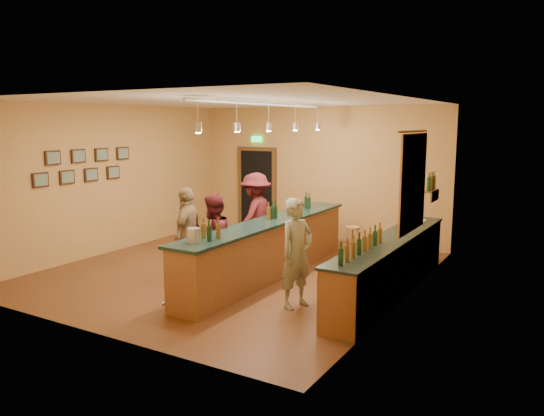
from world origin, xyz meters
The scene contains 18 objects.
floor centered at (0.00, 0.00, 0.00)m, with size 7.00×7.00×0.00m, color brown.
ceiling centered at (0.00, 0.00, 3.20)m, with size 6.50×7.00×0.02m, color silver.
wall_back centered at (0.00, 3.50, 1.60)m, with size 6.50×0.02×3.20m, color tan.
wall_front centered at (0.00, -3.50, 1.60)m, with size 6.50×0.02×3.20m, color tan.
wall_left centered at (-3.25, 0.00, 1.60)m, with size 0.02×7.00×3.20m, color tan.
wall_right centered at (3.25, 0.00, 1.60)m, with size 0.02×7.00×3.20m, color tan.
doorway centered at (-1.70, 3.47, 1.13)m, with size 1.15×0.09×2.48m.
tapestry centered at (3.23, 0.40, 1.85)m, with size 0.03×1.40×1.60m, color #983A1E.
bottle_shelf centered at (3.17, 1.90, 1.67)m, with size 0.17×0.55×0.54m.
picture_grid centered at (-3.21, -0.75, 1.95)m, with size 0.06×2.20×0.70m, color #382111, non-canonical shape.
back_counter centered at (2.97, 0.18, 0.49)m, with size 0.60×4.55×1.27m.
tasting_bar centered at (0.73, 0.00, 0.61)m, with size 0.73×5.10×1.38m.
pendant_track centered at (0.73, 0.00, 2.98)m, with size 0.11×4.60×0.50m.
bartender centered at (1.93, -1.18, 0.85)m, with size 0.62×0.41×1.70m, color gray.
customer_a centered at (0.18, -0.95, 0.80)m, with size 0.78×0.61×1.60m, color #59191E.
customer_b centered at (-0.42, -0.91, 0.85)m, with size 0.99×0.41×1.69m, color #997A51.
customer_c centered at (-0.23, 1.07, 0.90)m, with size 1.16×0.67×1.80m, color #59191E.
bar_stool centered at (1.49, 2.20, 0.50)m, with size 0.31×0.31×0.64m.
Camera 1 is at (5.60, -8.15, 2.82)m, focal length 35.00 mm.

